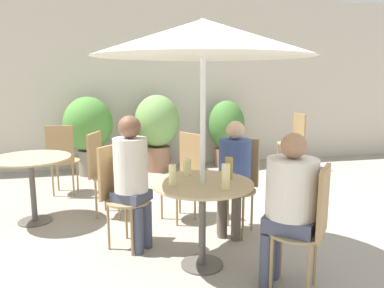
# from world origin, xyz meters

# --- Properties ---
(ground_plane) EXTENTS (20.00, 20.00, 0.00)m
(ground_plane) POSITION_xyz_m (0.00, 0.00, 0.00)
(ground_plane) COLOR gray
(storefront_wall) EXTENTS (10.00, 0.06, 3.00)m
(storefront_wall) POSITION_xyz_m (0.00, 3.74, 1.50)
(storefront_wall) COLOR beige
(storefront_wall) RESTS_ON ground_plane
(cafe_table_near) EXTENTS (0.84, 0.84, 0.73)m
(cafe_table_near) POSITION_xyz_m (-0.17, -0.06, 0.60)
(cafe_table_near) COLOR #514C47
(cafe_table_near) RESTS_ON ground_plane
(cafe_table_far) EXTENTS (0.84, 0.84, 0.73)m
(cafe_table_far) POSITION_xyz_m (-1.75, 1.28, 0.60)
(cafe_table_far) COLOR #514C47
(cafe_table_far) RESTS_ON ground_plane
(bistro_chair_0) EXTENTS (0.47, 0.47, 0.96)m
(bistro_chair_0) POSITION_xyz_m (0.49, -0.62, 0.57)
(bistro_chair_0) COLOR #997F56
(bistro_chair_0) RESTS_ON ground_plane
(bistro_chair_1) EXTENTS (0.47, 0.47, 0.96)m
(bistro_chair_1) POSITION_xyz_m (0.39, 0.60, 0.57)
(bistro_chair_1) COLOR #997F56
(bistro_chair_1) RESTS_ON ground_plane
(bistro_chair_2) EXTENTS (0.47, 0.47, 0.96)m
(bistro_chair_2) POSITION_xyz_m (-0.83, 0.50, 0.57)
(bistro_chair_2) COLOR #997F56
(bistro_chair_2) RESTS_ON ground_plane
(bistro_chair_3) EXTENTS (0.41, 0.41, 0.96)m
(bistro_chair_3) POSITION_xyz_m (2.21, 2.91, 0.57)
(bistro_chair_3) COLOR #997F56
(bistro_chair_3) RESTS_ON ground_plane
(bistro_chair_4) EXTENTS (0.45, 0.44, 0.96)m
(bistro_chair_4) POSITION_xyz_m (-1.00, 1.34, 0.57)
(bistro_chair_4) COLOR #997F56
(bistro_chair_4) RESTS_ON ground_plane
(bistro_chair_5) EXTENTS (0.41, 0.42, 0.96)m
(bistro_chair_5) POSITION_xyz_m (-1.54, 2.20, 0.57)
(bistro_chair_5) COLOR #997F56
(bistro_chair_5) RESTS_ON ground_plane
(bistro_chair_6) EXTENTS (0.46, 0.46, 0.96)m
(bistro_chair_6) POSITION_xyz_m (-0.09, 1.06, 0.57)
(bistro_chair_6) COLOR #997F56
(bistro_chair_6) RESTS_ON ground_plane
(seated_person_0) EXTENTS (0.48, 0.47, 1.19)m
(seated_person_0) POSITION_xyz_m (0.37, -0.51, 0.70)
(seated_person_0) COLOR #42475B
(seated_person_0) RESTS_ON ground_plane
(seated_person_1) EXTENTS (0.40, 0.40, 1.16)m
(seated_person_1) POSITION_xyz_m (0.29, 0.48, 0.70)
(seated_person_1) COLOR brown
(seated_person_1) RESTS_ON ground_plane
(seated_person_2) EXTENTS (0.40, 0.39, 1.25)m
(seated_person_2) POSITION_xyz_m (-0.72, 0.40, 0.75)
(seated_person_2) COLOR #42475B
(seated_person_2) RESTS_ON ground_plane
(beer_glass_0) EXTENTS (0.07, 0.07, 0.20)m
(beer_glass_0) POSITION_xyz_m (-0.04, -0.28, 0.83)
(beer_glass_0) COLOR beige
(beer_glass_0) RESTS_ON cafe_table_near
(beer_glass_1) EXTENTS (0.07, 0.07, 0.19)m
(beer_glass_1) POSITION_xyz_m (0.07, 0.00, 0.82)
(beer_glass_1) COLOR #B28433
(beer_glass_1) RESTS_ON cafe_table_near
(beer_glass_2) EXTENTS (0.07, 0.07, 0.15)m
(beer_glass_2) POSITION_xyz_m (-0.25, 0.18, 0.80)
(beer_glass_2) COLOR beige
(beer_glass_2) RESTS_ON cafe_table_near
(beer_glass_3) EXTENTS (0.06, 0.06, 0.17)m
(beer_glass_3) POSITION_xyz_m (-0.42, -0.08, 0.81)
(beer_glass_3) COLOR beige
(beer_glass_3) RESTS_ON cafe_table_near
(potted_plant_0) EXTENTS (0.78, 0.78, 1.27)m
(potted_plant_0) POSITION_xyz_m (-1.24, 3.26, 0.78)
(potted_plant_0) COLOR slate
(potted_plant_0) RESTS_ON ground_plane
(potted_plant_1) EXTENTS (0.75, 0.75, 1.29)m
(potted_plant_1) POSITION_xyz_m (-0.12, 3.32, 0.76)
(potted_plant_1) COLOR #93664C
(potted_plant_1) RESTS_ON ground_plane
(potted_plant_2) EXTENTS (0.64, 0.64, 1.18)m
(potted_plant_2) POSITION_xyz_m (1.11, 3.36, 0.67)
(potted_plant_2) COLOR #93664C
(potted_plant_2) RESTS_ON ground_plane
(umbrella) EXTENTS (1.72, 1.72, 2.02)m
(umbrella) POSITION_xyz_m (-0.17, -0.06, 1.87)
(umbrella) COLOR silver
(umbrella) RESTS_ON ground_plane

